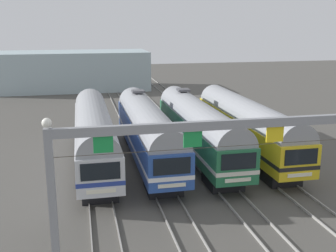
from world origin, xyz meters
TOP-DOWN VIEW (x-y plane):
  - ground_plane at (0.00, 0.00)m, footprint 160.00×160.00m
  - track_bed at (0.00, 17.00)m, footprint 14.15×70.00m
  - commuter_train_silver at (-6.32, -0.01)m, footprint 2.88×18.06m
  - commuter_train_blue at (-2.11, -0.00)m, footprint 2.88×18.06m
  - commuter_train_green at (2.11, -0.00)m, footprint 2.88×18.06m
  - commuter_train_yellow at (6.32, -0.01)m, footprint 2.88×18.06m
  - catenary_gantry at (-0.00, -13.50)m, footprint 17.88×0.44m
  - maintenance_building at (-8.55, 39.55)m, footprint 25.49×10.00m

SIDE VIEW (x-z plane):
  - ground_plane at x=0.00m, z-range 0.00..0.00m
  - track_bed at x=0.00m, z-range 0.00..0.15m
  - commuter_train_silver at x=-6.32m, z-range 0.30..5.07m
  - commuter_train_yellow at x=6.32m, z-range 0.30..5.07m
  - commuter_train_blue at x=-2.11m, z-range 0.16..5.21m
  - commuter_train_green at x=2.11m, z-range 0.16..5.21m
  - maintenance_building at x=-8.55m, z-range 0.00..6.32m
  - catenary_gantry at x=0.00m, z-range 1.64..8.61m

